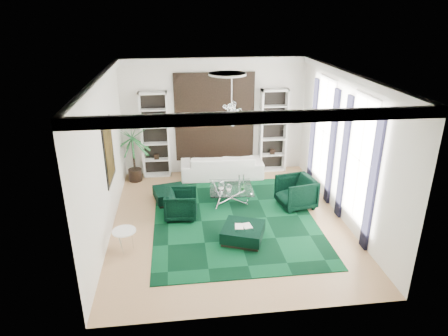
{
  "coord_description": "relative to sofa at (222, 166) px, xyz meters",
  "views": [
    {
      "loc": [
        -1.26,
        -9.18,
        5.26
      ],
      "look_at": [
        -0.06,
        0.5,
        1.29
      ],
      "focal_mm": 32.0,
      "sensor_mm": 36.0,
      "label": 1
    }
  ],
  "objects": [
    {
      "name": "curtain_far_a",
      "position": [
        2.79,
        -2.21,
        1.26
      ],
      "size": [
        0.07,
        0.3,
        3.25
      ],
      "primitive_type": "cube",
      "color": "black",
      "rests_on": "floor"
    },
    {
      "name": "chandelier",
      "position": [
        -0.1,
        -2.9,
        2.46
      ],
      "size": [
        0.77,
        0.77,
        0.64
      ],
      "primitive_type": null,
      "rotation": [
        0.0,
        0.0,
        -0.1
      ],
      "color": "white",
      "rests_on": "ceiling"
    },
    {
      "name": "ceiling",
      "position": [
        -0.17,
        -2.93,
        3.42
      ],
      "size": [
        6.0,
        7.0,
        0.02
      ],
      "primitive_type": "cube",
      "color": "white",
      "rests_on": "ground"
    },
    {
      "name": "crown_molding",
      "position": [
        -0.17,
        -2.93,
        3.31
      ],
      "size": [
        6.0,
        7.0,
        0.18
      ],
      "primitive_type": null,
      "color": "white",
      "rests_on": "ceiling"
    },
    {
      "name": "shelving_left",
      "position": [
        -2.12,
        0.38,
        1.01
      ],
      "size": [
        0.9,
        0.38,
        2.8
      ],
      "primitive_type": null,
      "color": "white",
      "rests_on": "floor"
    },
    {
      "name": "window_far",
      "position": [
        2.82,
        -1.43,
        1.51
      ],
      "size": [
        0.03,
        1.1,
        2.9
      ],
      "primitive_type": "cube",
      "color": "white",
      "rests_on": "wall_right"
    },
    {
      "name": "rug",
      "position": [
        -0.01,
        -2.94,
        -0.38
      ],
      "size": [
        4.2,
        5.0,
        0.02
      ],
      "primitive_type": "cube",
      "color": "black",
      "rests_on": "floor"
    },
    {
      "name": "armchair_right",
      "position": [
        1.81,
        -2.37,
        0.05
      ],
      "size": [
        1.11,
        1.09,
        0.87
      ],
      "primitive_type": "imported",
      "rotation": [
        0.0,
        0.0,
        -1.39
      ],
      "color": "black",
      "rests_on": "floor"
    },
    {
      "name": "wall_back",
      "position": [
        -0.17,
        0.58,
        1.51
      ],
      "size": [
        6.0,
        0.02,
        3.8
      ],
      "primitive_type": "cube",
      "color": "white",
      "rests_on": "ground"
    },
    {
      "name": "wall_front",
      "position": [
        -0.17,
        -6.44,
        1.51
      ],
      "size": [
        6.0,
        0.02,
        3.8
      ],
      "primitive_type": "cube",
      "color": "white",
      "rests_on": "ground"
    },
    {
      "name": "curtain_far_b",
      "position": [
        2.79,
        -0.65,
        1.26
      ],
      "size": [
        0.07,
        0.3,
        3.25
      ],
      "primitive_type": "cube",
      "color": "black",
      "rests_on": "floor"
    },
    {
      "name": "ceiling_medallion",
      "position": [
        -0.17,
        -2.63,
        3.38
      ],
      "size": [
        0.9,
        0.9,
        0.05
      ],
      "primitive_type": "cylinder",
      "color": "white",
      "rests_on": "ceiling"
    },
    {
      "name": "floor",
      "position": [
        -0.17,
        -2.93,
        -0.4
      ],
      "size": [
        6.0,
        7.0,
        0.02
      ],
      "primitive_type": "cube",
      "color": "tan",
      "rests_on": "ground"
    },
    {
      "name": "coffee_table",
      "position": [
        0.06,
        -1.8,
        -0.18
      ],
      "size": [
        1.29,
        1.29,
        0.42
      ],
      "primitive_type": null,
      "rotation": [
        0.0,
        0.0,
        -0.06
      ],
      "color": "white",
      "rests_on": "floor"
    },
    {
      "name": "painting",
      "position": [
        -3.14,
        -2.33,
        1.46
      ],
      "size": [
        0.04,
        1.3,
        1.6
      ],
      "primitive_type": "cube",
      "color": "black",
      "rests_on": "wall_left"
    },
    {
      "name": "wall_left",
      "position": [
        -3.18,
        -2.93,
        1.51
      ],
      "size": [
        0.02,
        7.0,
        3.8
      ],
      "primitive_type": "cube",
      "color": "white",
      "rests_on": "ground"
    },
    {
      "name": "book",
      "position": [
        0.05,
        -3.93,
        0.0
      ],
      "size": [
        0.41,
        0.27,
        0.03
      ],
      "primitive_type": "cube",
      "color": "white",
      "rests_on": "ottoman_front"
    },
    {
      "name": "palm",
      "position": [
        -2.82,
        0.02,
        0.79
      ],
      "size": [
        1.68,
        1.68,
        2.35
      ],
      "primitive_type": null,
      "rotation": [
        0.0,
        0.0,
        -0.16
      ],
      "color": "#226B32",
      "rests_on": "floor"
    },
    {
      "name": "table_plant",
      "position": [
        0.36,
        -2.05,
        0.16
      ],
      "size": [
        0.17,
        0.15,
        0.25
      ],
      "primitive_type": "imported",
      "rotation": [
        0.0,
        0.0,
        0.33
      ],
      "color": "#226B32",
      "rests_on": "coffee_table"
    },
    {
      "name": "window_near",
      "position": [
        2.82,
        -3.83,
        1.51
      ],
      "size": [
        0.03,
        1.1,
        2.9
      ],
      "primitive_type": "cube",
      "color": "white",
      "rests_on": "wall_right"
    },
    {
      "name": "ottoman_front",
      "position": [
        0.05,
        -3.93,
        -0.2
      ],
      "size": [
        1.21,
        1.21,
        0.38
      ],
      "primitive_type": "cube",
      "rotation": [
        0.0,
        0.0,
        -0.37
      ],
      "color": "black",
      "rests_on": "floor"
    },
    {
      "name": "shelving_right",
      "position": [
        1.78,
        0.38,
        1.01
      ],
      "size": [
        0.9,
        0.38,
        2.8
      ],
      "primitive_type": null,
      "color": "white",
      "rests_on": "floor"
    },
    {
      "name": "side_table",
      "position": [
        -2.72,
        -4.04,
        -0.13
      ],
      "size": [
        0.57,
        0.57,
        0.52
      ],
      "primitive_type": "cylinder",
      "rotation": [
        0.0,
        0.0,
        0.04
      ],
      "color": "white",
      "rests_on": "floor"
    },
    {
      "name": "curtain_near_b",
      "position": [
        2.79,
        -3.05,
        1.26
      ],
      "size": [
        0.07,
        0.3,
        3.25
      ],
      "primitive_type": "cube",
      "color": "black",
      "rests_on": "floor"
    },
    {
      "name": "ottoman_side",
      "position": [
        -1.69,
        -1.62,
        -0.2
      ],
      "size": [
        1.04,
        1.04,
        0.39
      ],
      "primitive_type": "cube",
      "rotation": [
        0.0,
        0.0,
        0.23
      ],
      "color": "black",
      "rests_on": "floor"
    },
    {
      "name": "sofa",
      "position": [
        0.0,
        0.0,
        0.0
      ],
      "size": [
        2.69,
        1.1,
        0.78
      ],
      "primitive_type": "imported",
      "rotation": [
        0.0,
        0.0,
        3.12
      ],
      "color": "white",
      "rests_on": "floor"
    },
    {
      "name": "curtain_near_a",
      "position": [
        2.79,
        -4.61,
        1.26
      ],
      "size": [
        0.07,
        0.3,
        3.25
      ],
      "primitive_type": "cube",
      "color": "black",
      "rests_on": "floor"
    },
    {
      "name": "armchair_left",
      "position": [
        -1.4,
        -2.61,
        -0.01
      ],
      "size": [
        0.9,
        0.87,
        0.77
      ],
      "primitive_type": "imported",
      "rotation": [
        0.0,
        0.0,
        1.5
      ],
      "color": "black",
      "rests_on": "floor"
    },
    {
      "name": "wall_right",
      "position": [
        2.84,
        -2.93,
        1.51
      ],
      "size": [
        0.02,
        7.0,
        3.8
      ],
      "primitive_type": "cube",
      "color": "white",
      "rests_on": "ground"
    },
    {
      "name": "tapestry",
      "position": [
        -0.17,
        0.53,
        1.51
      ],
      "size": [
        2.5,
        0.06,
        2.8
      ],
      "primitive_type": "cube",
      "color": "black",
      "rests_on": "wall_back"
    }
  ]
}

